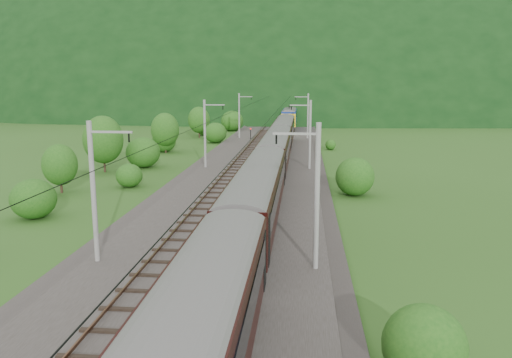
{
  "coord_description": "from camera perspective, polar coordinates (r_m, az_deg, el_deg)",
  "views": [
    {
      "loc": [
        5.4,
        -26.15,
        10.39
      ],
      "look_at": [
        1.65,
        13.43,
        2.6
      ],
      "focal_mm": 35.0,
      "sensor_mm": 36.0,
      "label": 1
    }
  ],
  "objects": [
    {
      "name": "hazard_post_far",
      "position": [
        81.13,
        1.6,
        4.51
      ],
      "size": [
        0.17,
        0.17,
        1.6
      ],
      "primitive_type": "cylinder",
      "color": "red",
      "rests_on": "railbed"
    },
    {
      "name": "mountain_ridge",
      "position": [
        349.58,
        -15.82,
        8.97
      ],
      "size": [
        336.0,
        280.0,
        132.0
      ],
      "primitive_type": "ellipsoid",
      "color": "black",
      "rests_on": "ground"
    },
    {
      "name": "ground",
      "position": [
        28.65,
        -5.92,
        -10.24
      ],
      "size": [
        600.0,
        600.0,
        0.0
      ],
      "primitive_type": "plane",
      "color": "#2A4E18",
      "rests_on": "ground"
    },
    {
      "name": "catenary_right",
      "position": [
        58.45,
        6.11,
        5.24
      ],
      "size": [
        2.54,
        192.28,
        8.0
      ],
      "color": "gray",
      "rests_on": "railbed"
    },
    {
      "name": "railbed",
      "position": [
        37.96,
        -2.98,
        -4.58
      ],
      "size": [
        14.0,
        220.0,
        0.3
      ],
      "primitive_type": "cube",
      "color": "#38332D",
      "rests_on": "ground"
    },
    {
      "name": "mountain_main",
      "position": [
        286.39,
        4.38,
        8.98
      ],
      "size": [
        504.0,
        360.0,
        244.0
      ],
      "primitive_type": "ellipsoid",
      "color": "black",
      "rests_on": "ground"
    },
    {
      "name": "track_left",
      "position": [
        38.31,
        -6.55,
        -4.15
      ],
      "size": [
        2.4,
        220.0,
        0.27
      ],
      "color": "#533423",
      "rests_on": "railbed"
    },
    {
      "name": "signal",
      "position": [
        88.83,
        -0.63,
        5.31
      ],
      "size": [
        0.22,
        0.22,
        1.95
      ],
      "color": "black",
      "rests_on": "railbed"
    },
    {
      "name": "vegetation_right",
      "position": [
        28.38,
        14.45,
        -7.73
      ],
      "size": [
        3.77,
        90.7,
        3.21
      ],
      "color": "#1E5416",
      "rests_on": "ground"
    },
    {
      "name": "overhead_wires",
      "position": [
        36.7,
        -3.09,
        5.93
      ],
      "size": [
        4.83,
        198.0,
        0.03
      ],
      "color": "black",
      "rests_on": "ground"
    },
    {
      "name": "hazard_post_near",
      "position": [
        79.2,
        1.25,
        4.3
      ],
      "size": [
        0.15,
        0.15,
        1.45
      ],
      "primitive_type": "cylinder",
      "color": "red",
      "rests_on": "railbed"
    },
    {
      "name": "track_right",
      "position": [
        37.63,
        0.65,
        -4.36
      ],
      "size": [
        2.4,
        220.0,
        0.27
      ],
      "color": "#533423",
      "rests_on": "railbed"
    },
    {
      "name": "vegetation_left",
      "position": [
        56.05,
        -15.22,
        2.57
      ],
      "size": [
        12.53,
        144.83,
        6.57
      ],
      "color": "#1E5416",
      "rests_on": "ground"
    },
    {
      "name": "catenary_left",
      "position": [
        59.57,
        -5.79,
        5.36
      ],
      "size": [
        2.54,
        192.28,
        8.0
      ],
      "color": "gray",
      "rests_on": "railbed"
    },
    {
      "name": "train",
      "position": [
        33.58,
        0.17,
        -0.76
      ],
      "size": [
        2.94,
        162.72,
        5.12
      ],
      "color": "black",
      "rests_on": "ground"
    }
  ]
}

